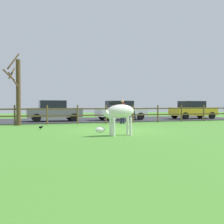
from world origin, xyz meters
The scene contains 10 objects.
ground_plane centered at (0.00, 0.00, 0.00)m, with size 60.00×60.00×0.00m, color #47842D.
parking_asphalt centered at (0.00, 9.30, 0.03)m, with size 28.00×7.40×0.05m, color #2D2D33.
paddock_fence centered at (-0.04, 5.00, 0.72)m, with size 22.02×0.11×1.27m.
bare_tree centered at (-4.84, 4.90, 2.22)m, with size 1.07×1.60×4.59m.
zebra centered at (-0.73, -2.44, 0.93)m, with size 1.93×0.64×1.41m.
crow_on_grass centered at (-3.66, 1.52, 0.13)m, with size 0.21×0.10×0.20m.
parked_car_grey centered at (-2.29, 7.87, 0.84)m, with size 4.03×1.95×1.56m.
parked_car_white centered at (3.09, 7.95, 0.84)m, with size 4.10×2.09×1.56m.
parked_car_yellow centered at (9.78, 7.74, 0.84)m, with size 4.03×1.93×1.56m.
visitor_near_fence centered at (1.92, 4.37, 0.91)m, with size 0.38×0.26×1.64m.
Camera 1 is at (-4.62, -13.43, 1.31)m, focal length 44.71 mm.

